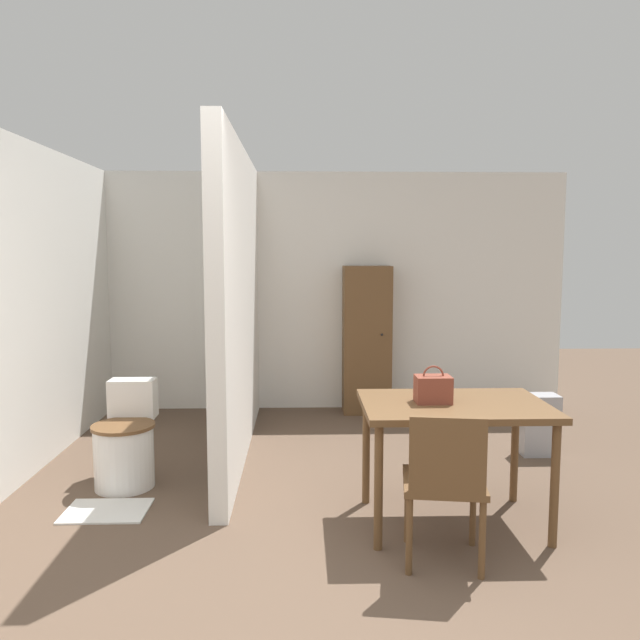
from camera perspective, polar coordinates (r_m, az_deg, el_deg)
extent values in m
plane|color=brown|center=(3.04, 1.35, -27.10)|extent=(16.00, 16.00, 0.00)
cube|color=white|center=(6.65, -0.55, 2.62)|extent=(5.31, 0.12, 2.50)
cube|color=white|center=(5.02, -26.13, 0.80)|extent=(0.12, 5.04, 2.50)
cube|color=white|center=(5.17, -7.43, 1.52)|extent=(0.12, 2.90, 2.50)
cube|color=brown|center=(3.91, 12.17, -7.66)|extent=(1.12, 0.78, 0.04)
cylinder|color=brown|center=(3.62, 5.37, -15.00)|extent=(0.05, 0.05, 0.72)
cylinder|color=brown|center=(3.87, 20.66, -13.97)|extent=(0.05, 0.05, 0.72)
cylinder|color=brown|center=(4.24, 4.24, -11.78)|extent=(0.05, 0.05, 0.72)
cylinder|color=brown|center=(4.45, 17.38, -11.17)|extent=(0.05, 0.05, 0.72)
cube|color=brown|center=(3.54, 11.23, -14.35)|extent=(0.49, 0.49, 0.04)
cube|color=brown|center=(3.28, 11.59, -12.05)|extent=(0.39, 0.09, 0.39)
cylinder|color=brown|center=(3.78, 8.00, -16.58)|extent=(0.04, 0.04, 0.42)
cylinder|color=brown|center=(3.81, 13.81, -16.53)|extent=(0.04, 0.04, 0.42)
cylinder|color=brown|center=(3.44, 8.16, -18.96)|extent=(0.04, 0.04, 0.42)
cylinder|color=brown|center=(3.48, 14.61, -18.87)|extent=(0.04, 0.04, 0.42)
cylinder|color=white|center=(4.75, -17.47, -11.89)|extent=(0.42, 0.42, 0.43)
cylinder|color=brown|center=(4.68, -17.56, -9.23)|extent=(0.44, 0.44, 0.02)
cube|color=white|center=(4.91, -16.73, -6.88)|extent=(0.34, 0.18, 0.29)
cube|color=brown|center=(3.86, 10.30, -6.25)|extent=(0.21, 0.15, 0.16)
torus|color=brown|center=(3.84, 10.32, -5.06)|extent=(0.13, 0.01, 0.13)
cube|color=brown|center=(6.49, 4.29, -1.81)|extent=(0.49, 0.34, 1.53)
sphere|color=black|center=(6.32, 5.68, -1.34)|extent=(0.02, 0.02, 0.02)
cube|color=silver|center=(4.43, -18.93, -16.18)|extent=(0.53, 0.38, 0.01)
cube|color=#9E9EA3|center=(5.52, 19.38, -9.01)|extent=(0.30, 0.20, 0.50)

